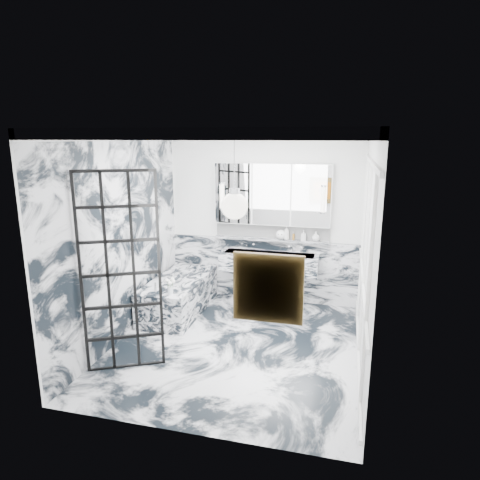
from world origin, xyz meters
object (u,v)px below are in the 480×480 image
(trough_sink, at_px, (269,262))
(crittall_door, at_px, (121,274))
(bathtub, at_px, (179,295))
(mirror_cabinet, at_px, (272,194))

(trough_sink, bearing_deg, crittall_door, -118.32)
(crittall_door, height_order, trough_sink, crittall_door)
(trough_sink, xyz_separation_m, bathtub, (-1.33, -0.66, -0.45))
(mirror_cabinet, bearing_deg, crittall_door, -116.72)
(trough_sink, distance_m, bathtub, 1.55)
(mirror_cabinet, xyz_separation_m, bathtub, (-1.32, -0.83, -1.54))
(crittall_door, relative_size, mirror_cabinet, 1.25)
(crittall_door, relative_size, trough_sink, 1.48)
(crittall_door, distance_m, bathtub, 1.97)
(crittall_door, bearing_deg, mirror_cabinet, 36.54)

